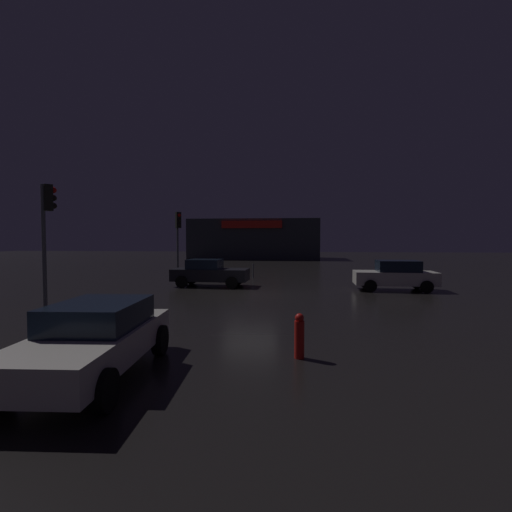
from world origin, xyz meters
The scene contains 9 objects.
ground_plane centered at (0.00, 0.00, 0.00)m, with size 120.00×120.00×0.00m, color black.
store_building centered at (-3.52, 33.28, 2.61)m, with size 16.88×8.23×5.20m.
traffic_signal_main centered at (-5.56, 6.48, 3.13)m, with size 0.41×0.43×4.38m.
traffic_signal_opposite centered at (-6.04, -5.78, 3.22)m, with size 0.42×0.42×4.43m.
car_near centered at (-2.65, 2.97, 0.76)m, with size 4.20×2.05×1.50m.
car_far centered at (-1.61, -10.73, 0.73)m, with size 2.15×4.44×1.40m.
car_crossing centered at (7.18, 2.40, 0.78)m, with size 4.05×1.99×1.53m.
fire_hydrant centered at (2.28, -9.23, 0.49)m, with size 0.22×0.22×0.99m.
bollard_kerb_b centered at (-0.78, 7.78, 0.48)m, with size 0.09×0.09×0.96m, color #595B60.
Camera 1 is at (2.24, -17.50, 2.62)m, focal length 26.54 mm.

